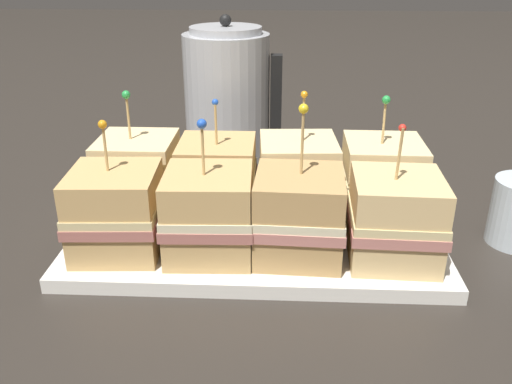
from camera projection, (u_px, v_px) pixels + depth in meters
name	position (u px, v px, depth m)	size (l,w,h in m)	color
ground_plane	(256.00, 243.00, 0.72)	(6.00, 6.00, 0.00)	#2D2823
serving_platter	(256.00, 237.00, 0.72)	(0.47, 0.25, 0.02)	white
sandwich_front_far_left	(116.00, 212.00, 0.65)	(0.11, 0.11, 0.16)	tan
sandwich_front_center_left	(209.00, 214.00, 0.64)	(0.11, 0.11, 0.17)	tan
sandwich_front_center_right	(299.00, 215.00, 0.64)	(0.11, 0.11, 0.19)	tan
sandwich_front_far_right	(395.00, 219.00, 0.63)	(0.11, 0.11, 0.17)	#DBB77A
sandwich_back_far_left	(139.00, 176.00, 0.75)	(0.11, 0.11, 0.17)	beige
sandwich_back_center_left	(217.00, 178.00, 0.74)	(0.11, 0.11, 0.16)	tan
sandwich_back_center_right	(298.00, 178.00, 0.74)	(0.11, 0.11, 0.17)	beige
sandwich_back_far_right	(382.00, 180.00, 0.73)	(0.11, 0.11, 0.17)	beige
kettle_steel	(228.00, 97.00, 0.96)	(0.17, 0.15, 0.26)	#B7BABF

